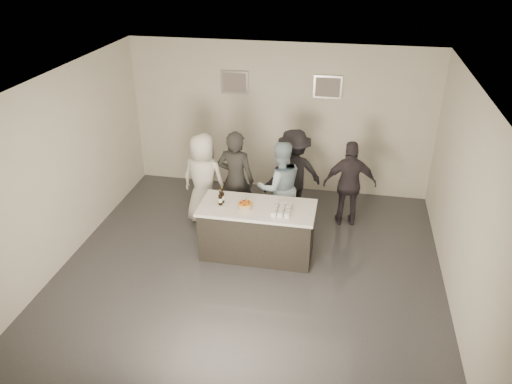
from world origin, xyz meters
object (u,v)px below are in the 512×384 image
at_px(beer_bottle_a, 222,195).
at_px(person_main_blue, 280,187).
at_px(bar_counter, 257,231).
at_px(beer_bottle_b, 220,198).
at_px(person_main_black, 236,180).
at_px(cake, 245,206).
at_px(person_guest_left, 203,179).
at_px(person_guest_right, 350,184).
at_px(person_guest_back, 293,174).

xyz_separation_m(beer_bottle_a, person_main_blue, (0.82, 0.82, -0.19)).
distance_m(bar_counter, person_main_blue, 0.97).
height_order(beer_bottle_b, person_main_black, person_main_black).
relative_size(cake, person_guest_left, 0.13).
bearing_deg(person_guest_left, bar_counter, 150.97).
xyz_separation_m(person_guest_right, person_guest_back, (-1.03, 0.13, 0.05)).
bearing_deg(bar_counter, beer_bottle_b, -175.14).
bearing_deg(beer_bottle_b, person_guest_back, 55.94).
bearing_deg(beer_bottle_a, beer_bottle_b, -97.25).
height_order(beer_bottle_b, person_guest_left, person_guest_left).
distance_m(cake, person_guest_left, 1.37).
bearing_deg(person_guest_right, person_main_blue, 13.33).
bearing_deg(bar_counter, person_guest_left, 142.35).
height_order(bar_counter, person_guest_right, person_guest_right).
xyz_separation_m(beer_bottle_b, person_main_blue, (0.83, 0.90, -0.19)).
bearing_deg(person_main_black, bar_counter, 128.69).
bearing_deg(person_main_black, beer_bottle_a, 93.37).
relative_size(person_main_blue, person_guest_back, 0.99).
bearing_deg(beer_bottle_a, bar_counter, -3.56).
relative_size(cake, person_guest_right, 0.14).
bearing_deg(person_main_black, person_guest_left, 1.87).
bearing_deg(person_guest_right, cake, 33.35).
xyz_separation_m(person_main_black, person_guest_right, (1.98, 0.45, -0.11)).
height_order(person_guest_left, person_guest_back, person_guest_left).
bearing_deg(person_main_blue, cake, 41.39).
xyz_separation_m(cake, beer_bottle_a, (-0.40, 0.11, 0.09)).
distance_m(cake, person_guest_right, 2.12).
relative_size(person_main_black, person_guest_left, 1.07).
xyz_separation_m(beer_bottle_a, person_guest_right, (2.02, 1.26, -0.23)).
distance_m(beer_bottle_a, beer_bottle_b, 0.09).
bearing_deg(person_guest_right, person_guest_back, -14.22).
xyz_separation_m(beer_bottle_a, person_guest_left, (-0.57, 0.85, -0.18)).
relative_size(bar_counter, person_main_blue, 1.10).
distance_m(person_main_black, person_guest_left, 0.61).
relative_size(cake, beer_bottle_b, 0.87).
relative_size(bar_counter, person_guest_back, 1.09).
relative_size(beer_bottle_a, beer_bottle_b, 1.00).
relative_size(person_main_black, person_guest_right, 1.13).
relative_size(cake, person_main_blue, 0.13).
bearing_deg(person_guest_left, person_main_black, -175.36).
bearing_deg(person_main_blue, person_guest_left, -25.93).
bearing_deg(beer_bottle_b, person_main_blue, 47.39).
bearing_deg(bar_counter, person_main_blue, 74.47).
relative_size(beer_bottle_a, person_guest_right, 0.16).
distance_m(person_guest_right, person_guest_back, 1.04).
relative_size(person_main_black, person_guest_back, 1.07).
bearing_deg(person_guest_back, person_guest_left, -9.00).
distance_m(beer_bottle_a, person_guest_left, 1.04).
height_order(cake, person_main_black, person_main_black).
bearing_deg(beer_bottle_b, person_guest_right, 33.53).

